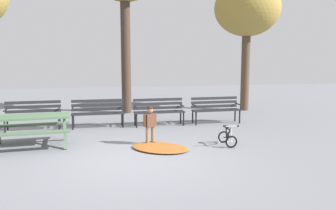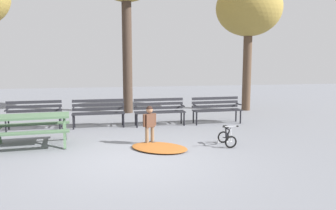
{
  "view_description": "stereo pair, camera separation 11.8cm",
  "coord_description": "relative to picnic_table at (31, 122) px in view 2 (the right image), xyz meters",
  "views": [
    {
      "loc": [
        -0.69,
        -7.05,
        2.16
      ],
      "look_at": [
        1.16,
        2.14,
        0.85
      ],
      "focal_mm": 36.76,
      "sensor_mm": 36.0,
      "label": 1
    },
    {
      "loc": [
        -0.57,
        -7.08,
        2.16
      ],
      "look_at": [
        1.16,
        2.14,
        0.85
      ],
      "focal_mm": 36.76,
      "sensor_mm": 36.0,
      "label": 2
    }
  ],
  "objects": [
    {
      "name": "park_bench_far_left",
      "position": [
        -0.32,
        2.11,
        -0.08
      ],
      "size": [
        1.62,
        0.52,
        0.85
      ],
      "color": "#232328",
      "rests_on": "ground"
    },
    {
      "name": "kids_bicycle",
      "position": [
        4.71,
        -0.79,
        -0.39
      ],
      "size": [
        0.39,
        0.56,
        0.54
      ],
      "color": "black",
      "rests_on": "ground"
    },
    {
      "name": "picnic_table",
      "position": [
        0.0,
        0.0,
        0.0
      ],
      "size": [
        1.92,
        1.5,
        0.79
      ],
      "color": "#4C6B4C",
      "rests_on": "ground"
    },
    {
      "name": "park_bench_far_right",
      "position": [
        5.38,
        2.04,
        -0.08
      ],
      "size": [
        1.61,
        0.51,
        0.85
      ],
      "color": "#232328",
      "rests_on": "ground"
    },
    {
      "name": "park_bench_left",
      "position": [
        1.59,
        2.11,
        -0.08
      ],
      "size": [
        1.61,
        0.48,
        0.85
      ],
      "color": "#232328",
      "rests_on": "ground"
    },
    {
      "name": "leaf_pile",
      "position": [
        3.02,
        -0.82,
        -0.56
      ],
      "size": [
        1.71,
        1.64,
        0.07
      ],
      "primitive_type": "ellipsoid",
      "rotation": [
        0.0,
        0.0,
        2.48
      ],
      "color": "#9E5623",
      "rests_on": "ground"
    },
    {
      "name": "tree_center",
      "position": [
        7.48,
        4.49,
        3.42
      ],
      "size": [
        2.6,
        2.6,
        5.18
      ],
      "color": "brown",
      "rests_on": "ground"
    },
    {
      "name": "park_bench_right",
      "position": [
        3.48,
        2.02,
        -0.08
      ],
      "size": [
        1.61,
        0.5,
        0.85
      ],
      "color": "#232328",
      "rests_on": "ground"
    },
    {
      "name": "child_standing",
      "position": [
        2.85,
        -0.36,
        -0.03
      ],
      "size": [
        0.35,
        0.24,
        0.97
      ],
      "color": "#7F664C",
      "rests_on": "ground"
    },
    {
      "name": "ground",
      "position": [
        2.33,
        -1.57,
        -0.59
      ],
      "size": [
        36.0,
        36.0,
        0.0
      ],
      "primitive_type": "plane",
      "color": "slate"
    }
  ]
}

